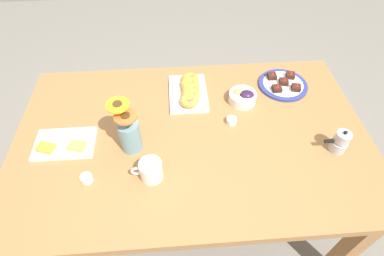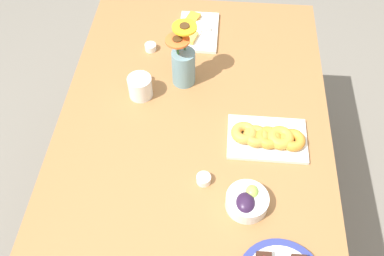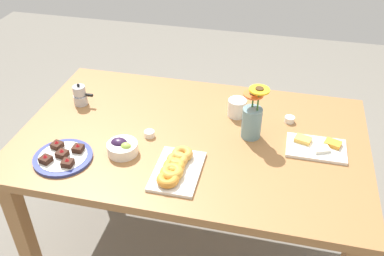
{
  "view_description": "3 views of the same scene",
  "coord_description": "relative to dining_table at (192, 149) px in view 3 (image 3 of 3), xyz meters",
  "views": [
    {
      "loc": [
        0.07,
        0.88,
        1.77
      ],
      "look_at": [
        0.0,
        0.0,
        0.78
      ],
      "focal_mm": 28.0,
      "sensor_mm": 36.0,
      "label": 1
    },
    {
      "loc": [
        -0.92,
        -0.08,
        1.97
      ],
      "look_at": [
        0.0,
        0.0,
        0.78
      ],
      "focal_mm": 40.0,
      "sensor_mm": 36.0,
      "label": 2
    },
    {
      "loc": [
        0.36,
        -1.55,
        1.92
      ],
      "look_at": [
        0.0,
        0.0,
        0.78
      ],
      "focal_mm": 40.0,
      "sensor_mm": 36.0,
      "label": 3
    }
  ],
  "objects": [
    {
      "name": "ground_plane",
      "position": [
        0.0,
        0.0,
        -0.65
      ],
      "size": [
        6.0,
        6.0,
        0.0
      ],
      "primitive_type": "plane",
      "color": "slate"
    },
    {
      "name": "dining_table",
      "position": [
        0.0,
        0.0,
        0.0
      ],
      "size": [
        1.6,
        1.0,
        0.74
      ],
      "color": "#9E6B3D",
      "rests_on": "ground_plane"
    },
    {
      "name": "coffee_mug",
      "position": [
        0.18,
        0.21,
        0.13
      ],
      "size": [
        0.13,
        0.09,
        0.09
      ],
      "color": "white",
      "rests_on": "dining_table"
    },
    {
      "name": "grape_bowl",
      "position": [
        -0.27,
        -0.2,
        0.12
      ],
      "size": [
        0.13,
        0.13,
        0.07
      ],
      "color": "white",
      "rests_on": "dining_table"
    },
    {
      "name": "cheese_platter",
      "position": [
        0.56,
        0.02,
        0.1
      ],
      "size": [
        0.26,
        0.17,
        0.03
      ],
      "color": "white",
      "rests_on": "dining_table"
    },
    {
      "name": "croissant_platter",
      "position": [
        -0.01,
        -0.27,
        0.11
      ],
      "size": [
        0.19,
        0.28,
        0.05
      ],
      "color": "white",
      "rests_on": "dining_table"
    },
    {
      "name": "jam_cup_honey",
      "position": [
        -0.19,
        -0.05,
        0.1
      ],
      "size": [
        0.05,
        0.05,
        0.03
      ],
      "color": "white",
      "rests_on": "dining_table"
    },
    {
      "name": "jam_cup_berry",
      "position": [
        0.44,
        0.21,
        0.1
      ],
      "size": [
        0.05,
        0.05,
        0.03
      ],
      "color": "white",
      "rests_on": "dining_table"
    },
    {
      "name": "dessert_plate",
      "position": [
        -0.5,
        -0.3,
        0.1
      ],
      "size": [
        0.25,
        0.25,
        0.05
      ],
      "color": "navy",
      "rests_on": "dining_table"
    },
    {
      "name": "flower_vase",
      "position": [
        0.27,
        0.06,
        0.18
      ],
      "size": [
        0.11,
        0.11,
        0.26
      ],
      "color": "#6B939E",
      "rests_on": "dining_table"
    },
    {
      "name": "moka_pot",
      "position": [
        -0.62,
        0.13,
        0.13
      ],
      "size": [
        0.11,
        0.07,
        0.12
      ],
      "color": "#B7B7BC",
      "rests_on": "dining_table"
    }
  ]
}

